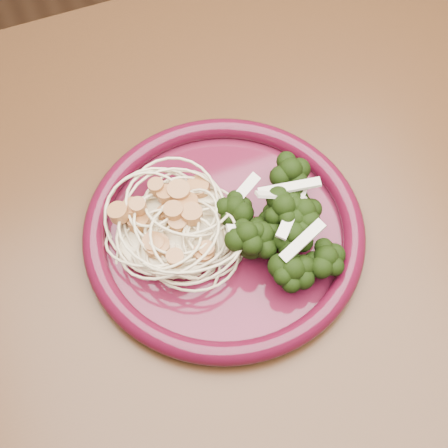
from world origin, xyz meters
name	(u,v)px	position (x,y,z in m)	size (l,w,h in m)	color
dining_table	(305,296)	(0.00, 0.00, 0.65)	(1.20, 0.80, 0.75)	#472814
dinner_plate	(224,230)	(-0.07, 0.05, 0.76)	(0.33, 0.33, 0.02)	#490E1F
spaghetti_pile	(178,225)	(-0.11, 0.06, 0.77)	(0.11, 0.10, 0.03)	beige
scallop_cluster	(176,207)	(-0.11, 0.06, 0.80)	(0.11, 0.11, 0.04)	#B1733D
broccoli_pile	(281,219)	(-0.03, 0.03, 0.78)	(0.08, 0.13, 0.05)	black
onion_garnish	(284,201)	(-0.03, 0.03, 0.81)	(0.06, 0.09, 0.05)	beige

